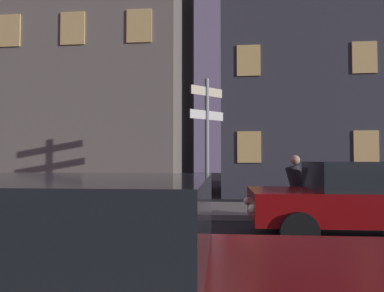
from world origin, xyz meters
name	(u,v)px	position (x,y,z in m)	size (l,w,h in m)	color
ground_plane	(139,290)	(0.00, 0.00, 0.00)	(80.00, 80.00, 0.00)	black
sidewalk_kerb	(193,210)	(0.00, 6.41, 0.07)	(40.00, 2.87, 0.14)	gray
signpost	(207,134)	(0.44, 5.72, 2.19)	(0.86, 0.86, 3.57)	gray
car_side_parked	(365,198)	(3.58, 3.03, 0.78)	(4.35, 2.16, 1.46)	maroon
cyclist	(293,193)	(2.49, 4.36, 0.75)	(1.82, 0.35, 1.61)	black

